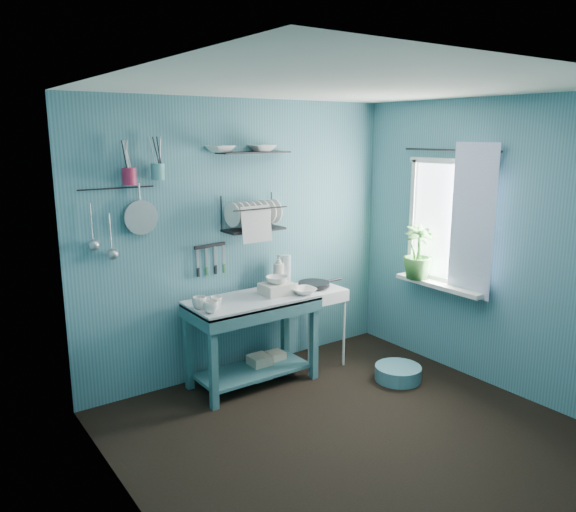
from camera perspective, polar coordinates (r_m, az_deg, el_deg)
floor at (r=4.44m, az=6.09°, el=-17.40°), size 3.20×3.20×0.00m
ceiling at (r=3.87m, az=6.97°, el=16.75°), size 3.20×3.20×0.00m
wall_back at (r=5.16m, az=-4.63°, el=1.74°), size 3.20×0.00×3.20m
wall_front at (r=3.07m, az=25.58°, el=-6.93°), size 3.20×0.00×3.20m
wall_left at (r=3.18m, az=-15.73°, el=-5.51°), size 0.00×3.00×3.00m
wall_right at (r=5.16m, az=19.92°, el=1.02°), size 0.00×3.00×3.00m
work_counter at (r=5.03m, az=-3.63°, el=-8.63°), size 1.18×0.69×0.79m
mug_left at (r=4.53m, az=-7.83°, el=-5.16°), size 0.12×0.12×0.10m
mug_mid at (r=4.66m, az=-7.31°, el=-4.67°), size 0.14×0.14×0.09m
mug_right at (r=4.66m, az=-8.96°, el=-4.70°), size 0.17×0.17×0.10m
wash_tub at (r=5.00m, az=-1.14°, el=-3.33°), size 0.28×0.22×0.10m
tub_bowl at (r=4.98m, az=-1.14°, el=-2.44°), size 0.20×0.19×0.06m
soap_bottle at (r=5.25m, az=-0.95°, el=-1.46°), size 0.11×0.12×0.30m
water_bottle at (r=5.32m, az=-0.18°, el=-1.37°), size 0.09×0.09×0.28m
counter_bowl at (r=5.02m, az=1.59°, el=-3.56°), size 0.22×0.22×0.05m
hotplate_stand at (r=5.45m, az=2.60°, el=-7.11°), size 0.54×0.54×0.76m
frying_pan at (r=5.33m, az=2.64°, el=-2.86°), size 0.30×0.30×0.03m
knife_strip at (r=4.97m, az=-7.93°, el=1.04°), size 0.32×0.06×0.03m
dish_rack at (r=5.03m, az=-3.51°, el=4.39°), size 0.58×0.31×0.32m
upper_shelf at (r=5.03m, az=-3.48°, el=10.46°), size 0.71×0.23×0.01m
shelf_bowl_left at (r=4.86m, az=-6.88°, el=10.26°), size 0.25×0.25×0.06m
shelf_bowl_right at (r=5.07m, az=-2.64°, el=10.48°), size 0.26×0.26×0.06m
utensil_cup_magenta at (r=4.56m, az=-15.83°, el=7.80°), size 0.11×0.11×0.13m
utensil_cup_teal at (r=4.64m, az=-13.09°, el=8.35°), size 0.11×0.11×0.13m
colander at (r=4.65m, az=-14.70°, el=3.82°), size 0.28×0.03×0.28m
ladle_outer at (r=4.55m, az=-19.37°, el=3.21°), size 0.01×0.01×0.30m
ladle_inner at (r=4.60m, az=-17.61°, el=2.30°), size 0.01×0.01×0.30m
hook_rail at (r=4.59m, az=-17.03°, el=6.60°), size 0.60×0.01×0.01m
window_glass at (r=5.38m, az=16.04°, el=3.36°), size 0.00×1.10×1.10m
windowsill at (r=5.44m, az=15.10°, el=-2.86°), size 0.16×0.95×0.04m
curtain at (r=5.14m, az=18.21°, el=3.38°), size 0.00×1.35×1.35m
curtain_rod at (r=5.29m, az=16.15°, el=10.29°), size 0.02×1.05×0.02m
potted_plant at (r=5.49m, az=13.07°, el=0.37°), size 0.37×0.37×0.51m
storage_tin_large at (r=5.23m, az=-2.93°, el=-11.19°), size 0.18×0.18×0.22m
storage_tin_small at (r=5.36m, az=-1.26°, el=-10.70°), size 0.15×0.15×0.20m
floor_basin at (r=5.31m, az=11.12°, el=-11.59°), size 0.42×0.42×0.13m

